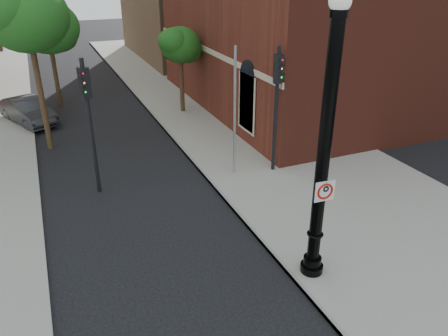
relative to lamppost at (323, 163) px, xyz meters
name	(u,v)px	position (x,y,z in m)	size (l,w,h in m)	color
ground	(223,301)	(-2.61, -0.03, -3.34)	(120.00, 120.00, 0.00)	black
sidewalk_right	(256,134)	(3.39, 9.97, -3.28)	(8.00, 60.00, 0.12)	gray
curb_edge	(179,146)	(-0.56, 9.97, -3.27)	(0.10, 60.00, 0.14)	gray
lamppost	(323,163)	(0.00, 0.00, 0.00)	(0.61, 0.61, 7.22)	black
no_parking_sign	(325,191)	(0.01, -0.18, -0.67)	(0.54, 0.08, 0.54)	white
parked_car	(28,111)	(-6.77, 16.12, -2.67)	(1.41, 4.05, 1.34)	#2A2A2F
traffic_signal_left	(88,106)	(-4.57, 7.06, -0.04)	(0.39, 0.43, 4.89)	black
traffic_signal_right	(277,90)	(2.14, 6.01, 0.03)	(0.39, 0.44, 4.99)	black
utility_pole	(235,115)	(0.56, 6.34, -0.81)	(0.10, 0.10, 5.04)	#999999
street_tree_a	(28,18)	(-5.93, 12.16, 2.29)	(3.95, 3.57, 7.12)	#362315
street_tree_b	(49,32)	(-5.02, 18.58, 0.84)	(2.94, 2.65, 5.29)	#362315
street_tree_c	(180,46)	(1.19, 14.69, 0.33)	(2.58, 2.33, 4.65)	#362315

